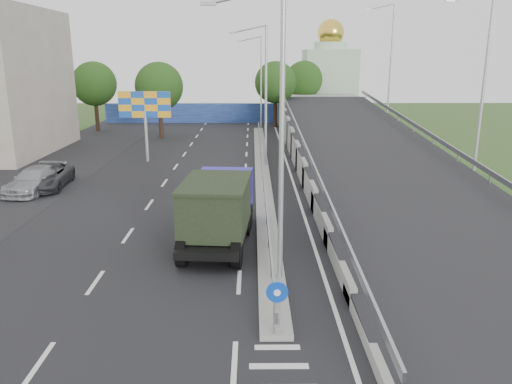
{
  "coord_description": "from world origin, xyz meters",
  "views": [
    {
      "loc": [
        -0.7,
        -10.88,
        8.06
      ],
      "look_at": [
        -0.54,
        10.68,
        2.2
      ],
      "focal_mm": 35.0,
      "sensor_mm": 36.0,
      "label": 1
    }
  ],
  "objects_px": {
    "lamp_post_near": "(276,125)",
    "parked_car_d": "(35,180)",
    "church": "(329,77)",
    "dump_truck": "(219,206)",
    "lamp_post_far": "(259,78)",
    "parked_car_c": "(47,177)",
    "billboard": "(145,109)",
    "lamp_post_mid": "(263,89)",
    "sign_bollard": "(277,308)"
  },
  "relations": [
    {
      "from": "lamp_post_near",
      "to": "parked_car_d",
      "type": "relative_size",
      "value": 1.97
    },
    {
      "from": "church",
      "to": "dump_truck",
      "type": "distance_m",
      "value": 51.45
    },
    {
      "from": "lamp_post_far",
      "to": "parked_car_c",
      "type": "height_order",
      "value": "lamp_post_far"
    },
    {
      "from": "billboard",
      "to": "parked_car_d",
      "type": "relative_size",
      "value": 1.08
    },
    {
      "from": "billboard",
      "to": "dump_truck",
      "type": "bearing_deg",
      "value": -69.1
    },
    {
      "from": "parked_car_c",
      "to": "parked_car_d",
      "type": "relative_size",
      "value": 1.02
    },
    {
      "from": "lamp_post_near",
      "to": "parked_car_c",
      "type": "bearing_deg",
      "value": 134.91
    },
    {
      "from": "lamp_post_mid",
      "to": "billboard",
      "type": "relative_size",
      "value": 1.83
    },
    {
      "from": "dump_truck",
      "to": "parked_car_c",
      "type": "relative_size",
      "value": 1.37
    },
    {
      "from": "sign_bollard",
      "to": "dump_truck",
      "type": "xyz_separation_m",
      "value": [
        -2.18,
        7.97,
        0.66
      ]
    },
    {
      "from": "lamp_post_mid",
      "to": "parked_car_d",
      "type": "relative_size",
      "value": 1.97
    },
    {
      "from": "parked_car_c",
      "to": "billboard",
      "type": "bearing_deg",
      "value": 54.99
    },
    {
      "from": "lamp_post_mid",
      "to": "billboard",
      "type": "height_order",
      "value": "lamp_post_mid"
    },
    {
      "from": "lamp_post_near",
      "to": "lamp_post_far",
      "type": "relative_size",
      "value": 1.0
    },
    {
      "from": "church",
      "to": "parked_car_c",
      "type": "distance_m",
      "value": 46.84
    },
    {
      "from": "parked_car_d",
      "to": "lamp_post_mid",
      "type": "bearing_deg",
      "value": 33.03
    },
    {
      "from": "sign_bollard",
      "to": "lamp_post_near",
      "type": "relative_size",
      "value": 0.17
    },
    {
      "from": "billboard",
      "to": "dump_truck",
      "type": "height_order",
      "value": "billboard"
    },
    {
      "from": "dump_truck",
      "to": "parked_car_d",
      "type": "distance_m",
      "value": 14.87
    },
    {
      "from": "lamp_post_far",
      "to": "lamp_post_mid",
      "type": "bearing_deg",
      "value": -90.0
    },
    {
      "from": "sign_bollard",
      "to": "lamp_post_mid",
      "type": "bearing_deg",
      "value": 89.74
    },
    {
      "from": "lamp_post_far",
      "to": "church",
      "type": "height_order",
      "value": "church"
    },
    {
      "from": "dump_truck",
      "to": "parked_car_d",
      "type": "bearing_deg",
      "value": 148.01
    },
    {
      "from": "sign_bollard",
      "to": "church",
      "type": "bearing_deg",
      "value": 80.19
    },
    {
      "from": "dump_truck",
      "to": "parked_car_c",
      "type": "distance_m",
      "value": 15.13
    },
    {
      "from": "sign_bollard",
      "to": "church",
      "type": "distance_m",
      "value": 58.84
    },
    {
      "from": "lamp_post_near",
      "to": "lamp_post_mid",
      "type": "height_order",
      "value": "same"
    },
    {
      "from": "lamp_post_mid",
      "to": "lamp_post_far",
      "type": "height_order",
      "value": "same"
    },
    {
      "from": "sign_bollard",
      "to": "lamp_post_near",
      "type": "distance_m",
      "value": 6.12
    },
    {
      "from": "lamp_post_mid",
      "to": "church",
      "type": "distance_m",
      "value": 35.41
    },
    {
      "from": "sign_bollard",
      "to": "lamp_post_near",
      "type": "bearing_deg",
      "value": 88.36
    },
    {
      "from": "lamp_post_near",
      "to": "parked_car_d",
      "type": "distance_m",
      "value": 19.91
    },
    {
      "from": "dump_truck",
      "to": "lamp_post_far",
      "type": "bearing_deg",
      "value": 91.01
    },
    {
      "from": "lamp_post_far",
      "to": "parked_car_c",
      "type": "bearing_deg",
      "value": -117.91
    },
    {
      "from": "lamp_post_near",
      "to": "lamp_post_mid",
      "type": "distance_m",
      "value": 20.0
    },
    {
      "from": "lamp_post_mid",
      "to": "billboard",
      "type": "bearing_deg",
      "value": 167.62
    },
    {
      "from": "church",
      "to": "parked_car_d",
      "type": "height_order",
      "value": "church"
    },
    {
      "from": "lamp_post_near",
      "to": "parked_car_d",
      "type": "bearing_deg",
      "value": 137.5
    },
    {
      "from": "lamp_post_far",
      "to": "billboard",
      "type": "relative_size",
      "value": 1.83
    },
    {
      "from": "billboard",
      "to": "parked_car_d",
      "type": "bearing_deg",
      "value": -119.52
    },
    {
      "from": "sign_bollard",
      "to": "lamp_post_mid",
      "type": "height_order",
      "value": "lamp_post_mid"
    },
    {
      "from": "church",
      "to": "parked_car_d",
      "type": "xyz_separation_m",
      "value": [
        -24.09,
        -40.99,
        -4.57
      ]
    },
    {
      "from": "parked_car_c",
      "to": "lamp_post_mid",
      "type": "bearing_deg",
      "value": 19.06
    },
    {
      "from": "church",
      "to": "billboard",
      "type": "relative_size",
      "value": 2.51
    },
    {
      "from": "dump_truck",
      "to": "parked_car_d",
      "type": "relative_size",
      "value": 1.39
    },
    {
      "from": "lamp_post_mid",
      "to": "parked_car_c",
      "type": "relative_size",
      "value": 1.94
    },
    {
      "from": "lamp_post_mid",
      "to": "parked_car_c",
      "type": "xyz_separation_m",
      "value": [
        -13.84,
        -6.12,
        -5.09
      ]
    },
    {
      "from": "parked_car_c",
      "to": "dump_truck",
      "type": "bearing_deg",
      "value": -44.93
    },
    {
      "from": "lamp_post_mid",
      "to": "dump_truck",
      "type": "xyz_separation_m",
      "value": [
        -2.29,
        -15.85,
        -4.12
      ]
    },
    {
      "from": "parked_car_d",
      "to": "lamp_post_far",
      "type": "bearing_deg",
      "value": 69.08
    }
  ]
}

